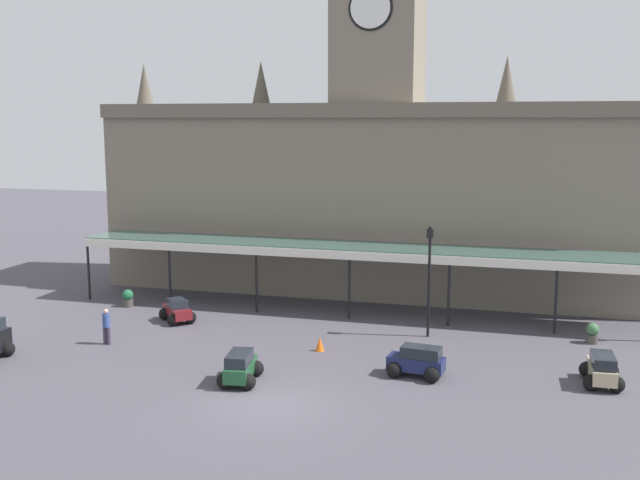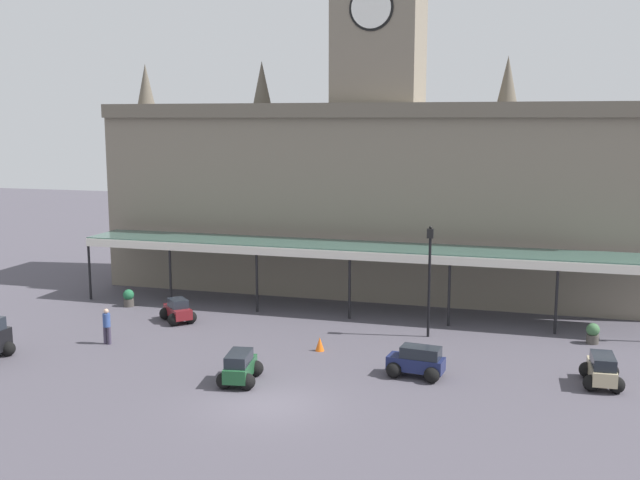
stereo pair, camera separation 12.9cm
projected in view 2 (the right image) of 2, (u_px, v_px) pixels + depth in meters
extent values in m
plane|color=#4B4751|center=(270.00, 404.00, 27.14)|extent=(140.00, 140.00, 0.00)
cube|color=slate|center=(378.00, 198.00, 44.51)|extent=(32.31, 6.74, 11.12)
cube|color=#685F52|center=(366.00, 110.00, 40.34)|extent=(32.31, 0.30, 0.80)
cube|color=slate|center=(380.00, 31.00, 42.96)|extent=(4.80, 4.80, 8.22)
cylinder|color=white|center=(371.00, 8.00, 40.47)|extent=(2.20, 0.12, 2.20)
cylinder|color=black|center=(371.00, 8.00, 40.50)|extent=(2.46, 0.06, 2.46)
cone|color=#5B5448|center=(146.00, 84.00, 47.52)|extent=(1.10, 1.10, 2.60)
cone|color=#5B5448|center=(262.00, 83.00, 45.38)|extent=(1.10, 1.10, 2.60)
cone|color=#5B5448|center=(508.00, 79.00, 41.44)|extent=(1.10, 1.10, 2.60)
cube|color=#38564C|center=(356.00, 247.00, 39.54)|extent=(30.59, 3.20, 0.16)
cube|color=silver|center=(349.00, 255.00, 38.06)|extent=(30.59, 0.12, 0.44)
cylinder|color=black|center=(89.00, 270.00, 42.61)|extent=(0.14, 0.14, 3.48)
cylinder|color=black|center=(170.00, 275.00, 41.22)|extent=(0.14, 0.14, 3.48)
cylinder|color=black|center=(257.00, 280.00, 39.84)|extent=(0.14, 0.14, 3.48)
cylinder|color=black|center=(350.00, 286.00, 38.46)|extent=(0.14, 0.14, 3.48)
cylinder|color=black|center=(449.00, 292.00, 37.08)|extent=(0.14, 0.14, 3.48)
cylinder|color=black|center=(556.00, 299.00, 35.70)|extent=(0.14, 0.14, 3.48)
cube|color=#19214C|center=(416.00, 364.00, 29.92)|extent=(2.34, 1.15, 0.55)
cube|color=#1E232B|center=(421.00, 352.00, 29.76)|extent=(1.63, 1.00, 0.45)
sphere|color=black|center=(394.00, 370.00, 29.84)|extent=(0.64, 0.64, 0.64)
sphere|color=black|center=(400.00, 363.00, 30.66)|extent=(0.64, 0.64, 0.64)
sphere|color=black|center=(432.00, 375.00, 29.25)|extent=(0.64, 0.64, 0.64)
sphere|color=black|center=(437.00, 368.00, 30.07)|extent=(0.64, 0.64, 0.64)
sphere|color=black|center=(8.00, 349.00, 32.60)|extent=(0.64, 0.64, 0.64)
cube|color=#1E512D|center=(240.00, 369.00, 29.29)|extent=(1.23, 2.36, 0.55)
cube|color=#1E232B|center=(239.00, 358.00, 29.02)|extent=(1.05, 1.66, 0.45)
sphere|color=black|center=(234.00, 367.00, 30.14)|extent=(0.64, 0.64, 0.64)
sphere|color=black|center=(256.00, 368.00, 30.03)|extent=(0.64, 0.64, 0.64)
sphere|color=black|center=(224.00, 381.00, 28.63)|extent=(0.64, 0.64, 0.64)
sphere|color=black|center=(247.00, 382.00, 28.51)|extent=(0.64, 0.64, 0.64)
cube|color=tan|center=(602.00, 372.00, 28.97)|extent=(0.99, 2.28, 0.55)
cube|color=#1E232B|center=(603.00, 361.00, 28.70)|extent=(0.89, 1.58, 0.45)
sphere|color=black|center=(587.00, 370.00, 29.86)|extent=(0.64, 0.64, 0.64)
sphere|color=black|center=(611.00, 372.00, 29.65)|extent=(0.64, 0.64, 0.64)
sphere|color=black|center=(591.00, 383.00, 28.37)|extent=(0.64, 0.64, 0.64)
sphere|color=black|center=(616.00, 385.00, 28.16)|extent=(0.64, 0.64, 0.64)
cube|color=maroon|center=(178.00, 312.00, 38.10)|extent=(2.07, 2.07, 0.50)
cube|color=#1E232B|center=(178.00, 303.00, 37.99)|extent=(1.34, 1.34, 0.42)
sphere|color=black|center=(166.00, 313.00, 38.51)|extent=(0.64, 0.64, 0.64)
sphere|color=black|center=(182.00, 311.00, 38.93)|extent=(0.64, 0.64, 0.64)
sphere|color=black|center=(174.00, 320.00, 37.34)|extent=(0.64, 0.64, 0.64)
sphere|color=black|center=(191.00, 317.00, 37.76)|extent=(0.64, 0.64, 0.64)
cylinder|color=#3F384C|center=(109.00, 336.00, 34.26)|extent=(0.17, 0.17, 0.82)
cylinder|color=#3F384C|center=(105.00, 335.00, 34.34)|extent=(0.17, 0.17, 0.82)
cylinder|color=#334C8C|center=(107.00, 320.00, 34.19)|extent=(0.34, 0.34, 0.62)
sphere|color=tan|center=(106.00, 311.00, 34.12)|extent=(0.23, 0.23, 0.23)
cylinder|color=black|center=(429.00, 288.00, 35.15)|extent=(0.13, 0.13, 4.76)
cube|color=black|center=(430.00, 233.00, 34.73)|extent=(0.30, 0.30, 0.44)
sphere|color=black|center=(431.00, 227.00, 34.69)|extent=(0.14, 0.14, 0.14)
cone|color=orange|center=(320.00, 344.00, 33.30)|extent=(0.40, 0.40, 0.63)
cylinder|color=#47423D|center=(129.00, 303.00, 41.22)|extent=(0.56, 0.56, 0.42)
sphere|color=#20623C|center=(129.00, 295.00, 41.15)|extent=(0.60, 0.60, 0.60)
cylinder|color=#47423D|center=(592.00, 339.00, 34.40)|extent=(0.56, 0.56, 0.42)
sphere|color=#3C663E|center=(593.00, 330.00, 34.33)|extent=(0.60, 0.60, 0.60)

